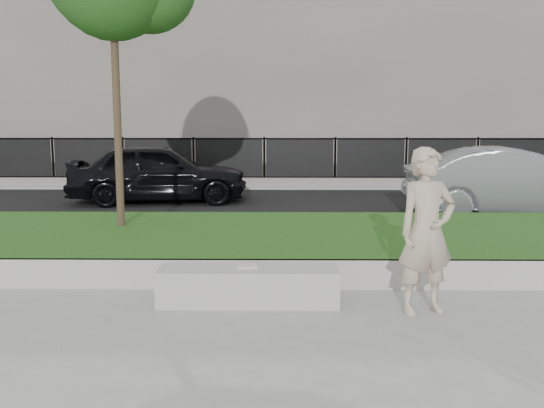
{
  "coord_description": "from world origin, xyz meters",
  "views": [
    {
      "loc": [
        -0.15,
        -6.8,
        2.31
      ],
      "look_at": [
        -0.24,
        1.2,
        1.12
      ],
      "focal_mm": 40.0,
      "sensor_mm": 36.0,
      "label": 1
    }
  ],
  "objects_px": {
    "man": "(427,231)",
    "book": "(246,266)",
    "stone_bench": "(248,286)",
    "car_dark": "(158,173)",
    "car_silver": "(513,183)"
  },
  "relations": [
    {
      "from": "man",
      "to": "book",
      "type": "xyz_separation_m",
      "value": [
        -2.11,
        0.33,
        -0.51
      ]
    },
    {
      "from": "stone_bench",
      "to": "man",
      "type": "xyz_separation_m",
      "value": [
        2.08,
        -0.31,
        0.75
      ]
    },
    {
      "from": "man",
      "to": "car_dark",
      "type": "bearing_deg",
      "value": 102.24
    },
    {
      "from": "car_dark",
      "to": "car_silver",
      "type": "distance_m",
      "value": 8.62
    },
    {
      "from": "man",
      "to": "book",
      "type": "height_order",
      "value": "man"
    },
    {
      "from": "man",
      "to": "stone_bench",
      "type": "bearing_deg",
      "value": 154.9
    },
    {
      "from": "book",
      "to": "car_dark",
      "type": "xyz_separation_m",
      "value": [
        -2.73,
        8.4,
        0.35
      ]
    },
    {
      "from": "man",
      "to": "book",
      "type": "bearing_deg",
      "value": 154.34
    },
    {
      "from": "book",
      "to": "car_dark",
      "type": "distance_m",
      "value": 8.84
    },
    {
      "from": "man",
      "to": "book",
      "type": "distance_m",
      "value": 2.19
    },
    {
      "from": "book",
      "to": "car_silver",
      "type": "xyz_separation_m",
      "value": [
        5.6,
        6.18,
        0.35
      ]
    },
    {
      "from": "car_dark",
      "to": "book",
      "type": "bearing_deg",
      "value": -169.3
    },
    {
      "from": "stone_bench",
      "to": "car_silver",
      "type": "xyz_separation_m",
      "value": [
        5.58,
        6.2,
        0.59
      ]
    },
    {
      "from": "stone_bench",
      "to": "car_dark",
      "type": "bearing_deg",
      "value": 108.1
    },
    {
      "from": "car_silver",
      "to": "book",
      "type": "bearing_deg",
      "value": 140.29
    }
  ]
}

